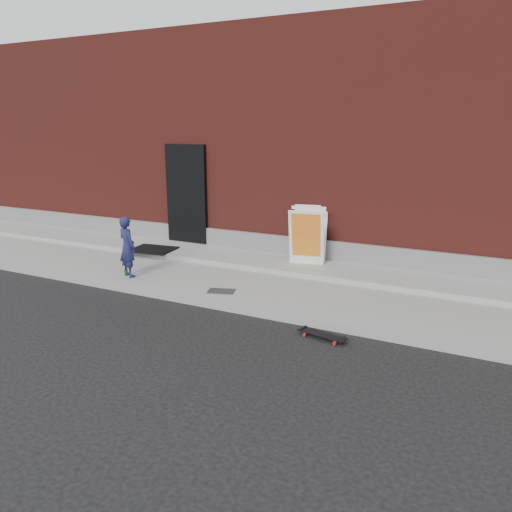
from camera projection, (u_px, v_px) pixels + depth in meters
The scene contains 10 objects.
ground at pixel (220, 310), 8.16m from camera, with size 80.00×80.00×0.00m, color black.
sidewalk at pixel (260, 281), 9.44m from camera, with size 20.00×3.00×0.15m, color gray.
apron at pixel (279, 263), 10.19m from camera, with size 20.00×1.20×0.10m, color gray.
building at pixel (349, 142), 13.58m from camera, with size 20.00×8.10×5.00m.
child at pixel (127, 247), 9.36m from camera, with size 0.42×0.28×1.15m, color #1B1C4B.
skateboard at pixel (322, 335), 7.06m from camera, with size 0.73×0.31×0.08m.
pizza_sign at pixel (308, 235), 9.95m from camera, with size 0.84×0.93×1.14m.
soda_can at pixel (126, 273), 9.53m from camera, with size 0.06×0.06×0.12m, color #177528.
doormat at pixel (153, 249), 11.08m from camera, with size 0.94×0.76×0.03m, color black.
utility_plate at pixel (221, 291), 8.62m from camera, with size 0.46×0.29×0.01m, color #525256.
Camera 1 is at (3.97, -6.59, 2.94)m, focal length 35.00 mm.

